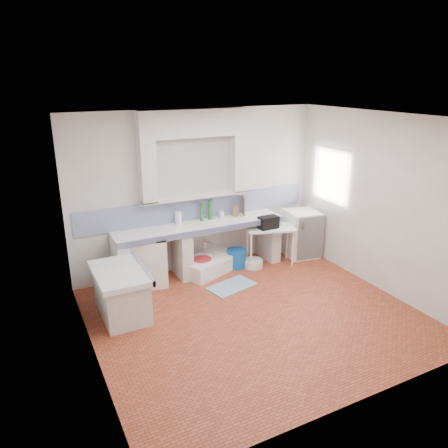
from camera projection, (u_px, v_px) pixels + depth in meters
name	position (u px, v px, depth m)	size (l,w,h in m)	color
floor	(255.00, 315.00, 6.25)	(4.50, 4.50, 0.00)	#A2432A
ceiling	(260.00, 118.00, 5.34)	(4.50, 4.50, 0.00)	silver
wall_back	(198.00, 191.00, 7.48)	(4.50, 4.50, 0.00)	silver
wall_front	(365.00, 285.00, 4.10)	(4.50, 4.50, 0.00)	silver
wall_left	(86.00, 254.00, 4.83)	(4.50, 4.50, 0.00)	silver
wall_right	(380.00, 203.00, 6.75)	(4.50, 4.50, 0.00)	silver
alcove_mass	(194.00, 123.00, 6.95)	(1.90, 0.25, 0.45)	silver
window_frame	(339.00, 175.00, 7.77)	(0.35, 0.86, 1.06)	#342010
lace_valance	(334.00, 155.00, 7.59)	(0.01, 0.84, 0.24)	white
counter_slab	(200.00, 226.00, 7.36)	(3.00, 0.60, 0.08)	white
counter_lip	(207.00, 231.00, 7.12)	(3.00, 0.04, 0.10)	navy
counter_pier_left	(121.00, 266.00, 6.91)	(0.20, 0.55, 0.82)	silver
counter_pier_mid	(182.00, 254.00, 7.36)	(0.20, 0.55, 0.82)	silver
counter_pier_right	(269.00, 238.00, 8.10)	(0.20, 0.55, 0.82)	silver
peninsula_top	(120.00, 273.00, 6.07)	(0.70, 1.10, 0.08)	white
peninsula_base	(122.00, 295.00, 6.18)	(0.60, 1.00, 0.62)	silver
peninsula_lip	(143.00, 269.00, 6.21)	(0.04, 1.10, 0.10)	navy
backsplash	(199.00, 208.00, 7.56)	(4.27, 0.03, 0.40)	navy
stove	(148.00, 261.00, 7.08)	(0.57, 0.55, 0.81)	white
sink	(210.00, 265.00, 7.63)	(1.05, 0.57, 0.25)	white
side_table	(270.00, 246.00, 7.86)	(0.86, 0.48, 0.04)	white
fridge	(301.00, 234.00, 8.22)	(0.58, 0.58, 0.89)	white
bucket_red	(202.00, 267.00, 7.50)	(0.32, 0.32, 0.30)	red
bucket_orange	(214.00, 264.00, 7.64)	(0.29, 0.29, 0.26)	#BF3918
bucket_blue	(236.00, 258.00, 7.80)	(0.35, 0.35, 0.33)	#1056AC
basin_white	(253.00, 263.00, 7.83)	(0.35, 0.35, 0.14)	white
water_bottle_a	(204.00, 260.00, 7.77)	(0.08, 0.08, 0.29)	silver
water_bottle_b	(216.00, 258.00, 7.86)	(0.08, 0.08, 0.29)	silver
black_bag	(268.00, 222.00, 7.65)	(0.35, 0.20, 0.22)	black
green_bottle_a	(202.00, 212.00, 7.46)	(0.07, 0.07, 0.31)	#26682D
green_bottle_b	(210.00, 210.00, 7.53)	(0.08, 0.08, 0.35)	#26682D
knife_block	(236.00, 211.00, 7.73)	(0.09, 0.08, 0.19)	#8F5F39
cutting_board	(244.00, 206.00, 7.82)	(0.02, 0.24, 0.33)	#8F5F39
paper_towel	(178.00, 218.00, 7.29)	(0.11, 0.11, 0.22)	white
soap_bottle	(221.00, 213.00, 7.65)	(0.08, 0.08, 0.17)	white
rug	(231.00, 286.00, 7.11)	(0.78, 0.45, 0.01)	#2B5C8D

